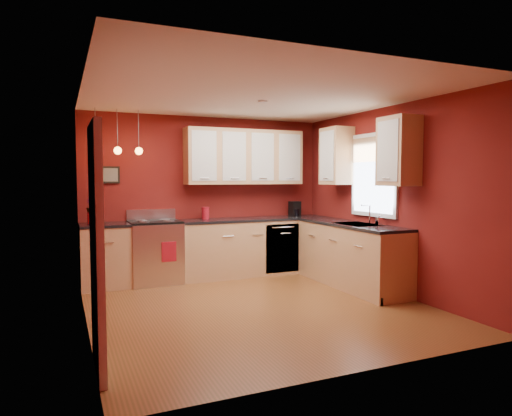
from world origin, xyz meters
name	(u,v)px	position (x,y,z in m)	size (l,w,h in m)	color
floor	(258,306)	(0.00, 0.00, 0.00)	(4.20, 4.20, 0.00)	brown
ceiling	(258,96)	(0.00, 0.00, 2.60)	(4.00, 4.20, 0.02)	white
wall_back	(207,196)	(0.00, 2.10, 1.30)	(4.00, 0.02, 2.60)	maroon
wall_front	(361,216)	(0.00, -2.10, 1.30)	(4.00, 0.02, 2.60)	maroon
wall_left	(85,207)	(-2.00, 0.00, 1.30)	(0.02, 4.20, 2.60)	maroon
wall_right	(388,200)	(2.00, 0.00, 1.30)	(0.02, 4.20, 2.60)	maroon
base_cabinets_back_left	(105,257)	(-1.65, 1.80, 0.45)	(0.70, 0.60, 0.90)	tan
base_cabinets_back_right	(255,247)	(0.73, 1.80, 0.45)	(2.54, 0.60, 0.90)	tan
base_cabinets_right	(351,256)	(1.70, 0.45, 0.45)	(0.60, 2.10, 0.90)	tan
counter_back_left	(105,225)	(-1.65, 1.80, 0.92)	(0.70, 0.62, 0.04)	black
counter_back_right	(255,219)	(0.73, 1.80, 0.92)	(2.54, 0.62, 0.04)	black
counter_right	(351,224)	(1.70, 0.45, 0.92)	(0.62, 2.10, 0.04)	black
gas_range	(155,252)	(-0.92, 1.80, 0.48)	(0.76, 0.64, 1.11)	silver
dishwasher_front	(282,248)	(1.10, 1.51, 0.45)	(0.60, 0.02, 0.80)	silver
sink	(357,226)	(1.70, 0.30, 0.92)	(0.50, 0.70, 0.33)	gray
window	(374,172)	(1.97, 0.30, 1.69)	(0.06, 1.02, 1.22)	white
door_left_wall	(97,248)	(-1.97, -1.20, 1.03)	(0.12, 0.82, 2.05)	white
upper_cabinets_back	(245,157)	(0.60, 1.93, 1.95)	(2.00, 0.35, 0.90)	tan
upper_cabinets_right	(364,154)	(1.82, 0.32, 1.95)	(0.35, 1.95, 0.90)	tan
wall_picture	(109,175)	(-1.55, 2.08, 1.65)	(0.32, 0.03, 0.26)	black
pendant_lights	(118,150)	(-1.45, 1.75, 2.01)	(0.71, 0.11, 0.66)	gray
red_canister	(205,213)	(-0.09, 1.91, 1.04)	(0.13, 0.13, 0.20)	maroon
red_vase	(91,218)	(-1.83, 1.83, 1.02)	(0.10, 0.10, 0.17)	maroon
flowers	(91,206)	(-1.83, 1.83, 1.20)	(0.12, 0.12, 0.22)	maroon
coffee_maker	(295,209)	(1.55, 1.92, 1.06)	(0.20, 0.19, 0.25)	black
soap_pump	(379,219)	(1.87, 0.03, 1.03)	(0.08, 0.08, 0.17)	white
dish_towel	(169,252)	(-0.78, 1.47, 0.52)	(0.22, 0.01, 0.29)	maroon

